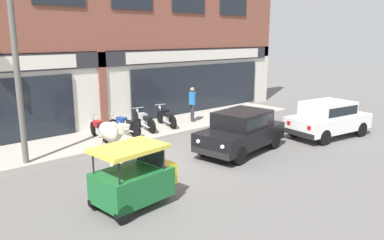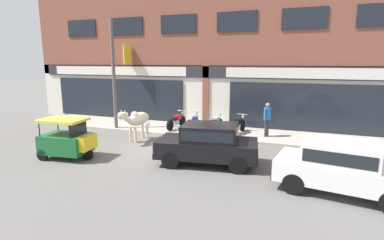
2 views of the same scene
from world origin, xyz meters
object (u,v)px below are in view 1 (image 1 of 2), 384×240
(cow, at_px, (111,133))
(motorcycle_0, at_px, (99,129))
(motorcycle_1, at_px, (124,125))
(auto_rickshaw, at_px, (135,180))
(motorcycle_2, at_px, (144,121))
(car_1, at_px, (328,117))
(car_0, at_px, (241,129))
(motorcycle_3, at_px, (166,117))
(pedestrian, at_px, (192,101))
(utility_pole, at_px, (17,73))

(cow, xyz_separation_m, motorcycle_0, (0.89, 2.48, -0.48))
(cow, bearing_deg, motorcycle_1, 50.84)
(auto_rickshaw, bearing_deg, motorcycle_2, 53.27)
(car_1, relative_size, motorcycle_1, 2.10)
(cow, relative_size, car_0, 0.57)
(car_0, relative_size, motorcycle_2, 2.08)
(motorcycle_1, bearing_deg, motorcycle_2, 5.16)
(motorcycle_1, height_order, motorcycle_2, same)
(car_1, height_order, motorcycle_3, car_1)
(motorcycle_2, relative_size, pedestrian, 1.13)
(car_0, height_order, motorcycle_2, car_0)
(motorcycle_0, xyz_separation_m, motorcycle_3, (3.26, 0.00, 0.00))
(pedestrian, height_order, utility_pole, utility_pole)
(motorcycle_0, relative_size, utility_pole, 0.32)
(cow, relative_size, motorcycle_1, 1.19)
(car_1, height_order, pedestrian, pedestrian)
(motorcycle_3, bearing_deg, motorcycle_1, -177.68)
(motorcycle_1, distance_m, utility_pole, 4.86)
(pedestrian, bearing_deg, motorcycle_3, 173.87)
(car_0, distance_m, motorcycle_2, 4.58)
(motorcycle_3, distance_m, pedestrian, 1.55)
(cow, xyz_separation_m, auto_rickshaw, (-1.19, -3.13, -0.35))
(motorcycle_1, xyz_separation_m, pedestrian, (3.62, -0.06, 0.60))
(utility_pole, bearing_deg, motorcycle_1, 12.27)
(motorcycle_1, relative_size, motorcycle_3, 1.00)
(cow, bearing_deg, motorcycle_3, 30.84)
(motorcycle_1, bearing_deg, car_0, -64.67)
(cow, distance_m, auto_rickshaw, 3.37)
(motorcycle_3, bearing_deg, pedestrian, -6.13)
(motorcycle_0, bearing_deg, car_0, -54.95)
(motorcycle_0, distance_m, motorcycle_3, 3.26)
(auto_rickshaw, xyz_separation_m, motorcycle_0, (2.08, 5.61, -0.14))
(cow, bearing_deg, auto_rickshaw, -110.84)
(motorcycle_2, bearing_deg, motorcycle_0, -179.78)
(auto_rickshaw, bearing_deg, car_1, 0.95)
(motorcycle_0, xyz_separation_m, motorcycle_1, (1.06, -0.09, 0.00))
(motorcycle_3, relative_size, utility_pole, 0.32)
(cow, bearing_deg, motorcycle_0, 70.23)
(auto_rickshaw, xyz_separation_m, motorcycle_3, (5.34, 5.61, -0.14))
(auto_rickshaw, height_order, motorcycle_3, auto_rickshaw)
(cow, relative_size, utility_pole, 0.38)
(auto_rickshaw, distance_m, motorcycle_2, 7.01)
(motorcycle_3, distance_m, utility_pole, 6.85)
(motorcycle_3, bearing_deg, motorcycle_2, 179.72)
(cow, bearing_deg, utility_pole, 145.71)
(car_0, bearing_deg, pedestrian, 70.03)
(pedestrian, bearing_deg, car_1, -63.85)
(auto_rickshaw, distance_m, motorcycle_1, 6.35)
(car_1, relative_size, utility_pole, 0.68)
(car_0, relative_size, car_1, 1.00)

